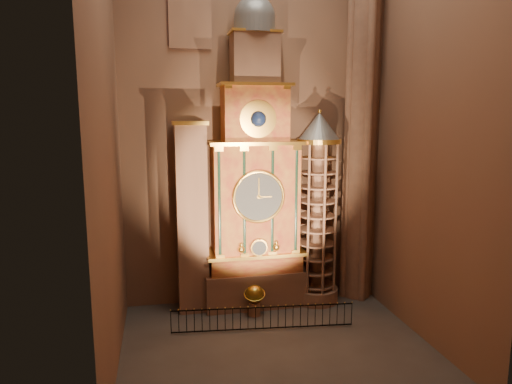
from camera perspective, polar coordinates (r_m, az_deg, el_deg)
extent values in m
plane|color=#383330|center=(22.11, 2.64, -18.76)|extent=(14.00, 14.00, 0.00)
plane|color=#825D46|center=(25.32, -0.65, 10.73)|extent=(22.00, 0.00, 22.00)
plane|color=#825D46|center=(18.93, -18.43, 10.64)|extent=(0.00, 22.00, 22.00)
plane|color=#825D46|center=(22.31, 20.84, 10.27)|extent=(0.00, 22.00, 22.00)
cube|color=#8C634C|center=(26.12, -0.17, -11.73)|extent=(5.60, 2.20, 2.00)
cube|color=maroon|center=(25.61, -0.17, -8.61)|extent=(5.00, 2.00, 1.00)
cube|color=#ECB545|center=(25.40, -0.15, -7.46)|extent=(5.40, 2.30, 0.18)
cube|color=maroon|center=(24.74, -0.17, -0.88)|extent=(4.60, 2.00, 6.00)
cylinder|color=black|center=(23.57, -4.63, -1.44)|extent=(0.32, 0.32, 5.60)
cylinder|color=black|center=(23.77, -1.52, -1.32)|extent=(0.32, 0.32, 5.60)
cylinder|color=black|center=(24.08, 1.99, -1.18)|extent=(0.32, 0.32, 5.60)
cylinder|color=black|center=(24.42, 4.95, -1.06)|extent=(0.32, 0.32, 5.60)
cube|color=#ECB545|center=(24.32, -0.15, 6.18)|extent=(5.00, 2.25, 0.18)
cylinder|color=#2D3033|center=(23.72, 0.33, -0.60)|extent=(2.60, 0.12, 2.60)
torus|color=#ECB545|center=(23.67, 0.35, -0.62)|extent=(2.80, 0.16, 2.80)
cylinder|color=#ECB545|center=(24.20, 0.40, -6.97)|extent=(0.90, 0.10, 0.90)
sphere|color=#ECB545|center=(24.08, -1.86, -7.18)|extent=(0.36, 0.36, 0.36)
sphere|color=#ECB545|center=(24.47, 2.56, -6.91)|extent=(0.36, 0.36, 0.36)
cube|color=maroon|center=(24.33, -0.18, 9.60)|extent=(3.40, 1.80, 3.00)
sphere|color=#0B1939|center=(23.44, 0.28, 9.11)|extent=(0.80, 0.80, 0.80)
cube|color=#ECB545|center=(24.33, -0.16, 13.25)|extent=(3.80, 2.00, 0.15)
cube|color=#8C634C|center=(24.49, -0.18, 16.16)|extent=(2.40, 1.60, 2.60)
sphere|color=slate|center=(24.82, -0.19, 20.98)|extent=(2.10, 2.10, 2.10)
cube|color=#8C634C|center=(24.49, -8.00, -3.48)|extent=(1.60, 1.40, 10.00)
cube|color=#ECB545|center=(24.62, -7.82, -8.23)|extent=(1.35, 0.10, 2.10)
cube|color=#461712|center=(24.56, -7.81, -8.28)|extent=(1.05, 0.04, 1.75)
cube|color=#ECB545|center=(23.95, -7.96, -2.30)|extent=(1.35, 0.10, 2.10)
cube|color=#461712|center=(23.89, -7.95, -2.33)|extent=(1.05, 0.04, 1.75)
cube|color=#ECB545|center=(23.56, -8.10, 3.90)|extent=(1.35, 0.10, 2.10)
cube|color=#461712|center=(23.50, -8.09, 3.89)|extent=(1.05, 0.04, 1.75)
cube|color=#ECB545|center=(23.87, -8.28, 8.54)|extent=(1.80, 1.60, 0.20)
cylinder|color=#8C634C|center=(26.96, 7.45, -12.49)|extent=(2.50, 2.50, 0.80)
cylinder|color=#8C634C|center=(25.62, 7.66, -3.12)|extent=(0.70, 0.70, 8.20)
cylinder|color=#ECB545|center=(25.04, 7.88, 6.30)|extent=(2.40, 2.40, 0.25)
cone|color=slate|center=(25.01, 7.92, 8.13)|extent=(2.30, 2.30, 1.50)
sphere|color=#ECB545|center=(25.00, 7.96, 9.96)|extent=(0.20, 0.20, 0.20)
cylinder|color=#8C634C|center=(26.27, 13.18, 10.44)|extent=(1.60, 1.60, 22.00)
cylinder|color=#8C634C|center=(26.62, 14.77, 10.36)|extent=(0.44, 0.44, 22.00)
cylinder|color=#8C634C|center=(25.95, 11.55, 10.51)|extent=(0.44, 0.44, 22.00)
cylinder|color=#8C634C|center=(27.00, 12.45, 10.43)|extent=(0.44, 0.44, 22.00)
cylinder|color=#8C634C|center=(25.55, 13.95, 10.44)|extent=(0.44, 0.44, 22.00)
cylinder|color=#8C634C|center=(24.96, -0.18, -14.36)|extent=(0.62, 0.62, 0.72)
sphere|color=gold|center=(24.64, -0.18, -12.61)|extent=(0.93, 0.93, 0.93)
torus|color=gold|center=(24.64, -0.18, -12.61)|extent=(1.34, 1.29, 0.50)
cube|color=black|center=(23.03, 0.90, -14.21)|extent=(8.92, 0.99, 0.05)
cube|color=black|center=(23.50, 0.89, -16.67)|extent=(8.92, 0.99, 0.05)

